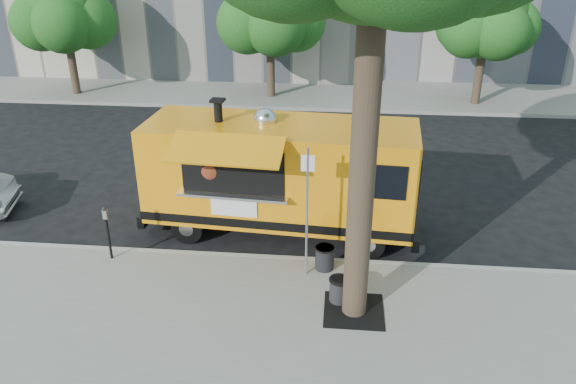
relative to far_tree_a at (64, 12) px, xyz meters
name	(u,v)px	position (x,y,z in m)	size (l,w,h in m)	color
ground	(249,241)	(10.00, -12.30, -3.78)	(120.00, 120.00, 0.00)	black
sidewalk	(214,345)	(10.00, -16.30, -3.70)	(60.00, 6.00, 0.15)	gray
curb	(242,258)	(10.00, -13.23, -3.70)	(60.00, 0.14, 0.16)	#999993
far_sidewalk	(294,93)	(10.00, 1.20, -3.70)	(60.00, 5.00, 0.15)	gray
tree_well	(354,310)	(12.60, -15.10, -3.62)	(1.20, 1.20, 0.02)	black
far_tree_a	(64,12)	(0.00, 0.00, 0.00)	(3.42, 3.42, 5.36)	#33261C
far_tree_b	(270,12)	(9.00, 0.40, 0.06)	(3.60, 3.60, 5.50)	#33261C
far_tree_c	(487,19)	(18.00, 0.10, -0.06)	(3.24, 3.24, 5.21)	#33261C
sign_post	(307,205)	(11.55, -13.85, -1.93)	(0.28, 0.06, 3.00)	silver
parking_meter	(107,227)	(7.00, -13.65, -2.79)	(0.11, 0.11, 1.33)	black
food_truck	(279,174)	(10.72, -11.73, -2.18)	(7.03, 3.44, 3.40)	orange
trash_bin_left	(325,257)	(11.95, -13.60, -3.33)	(0.46, 0.46, 0.55)	black
trash_bin_right	(339,289)	(12.30, -14.79, -3.34)	(0.44, 0.44, 0.53)	black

